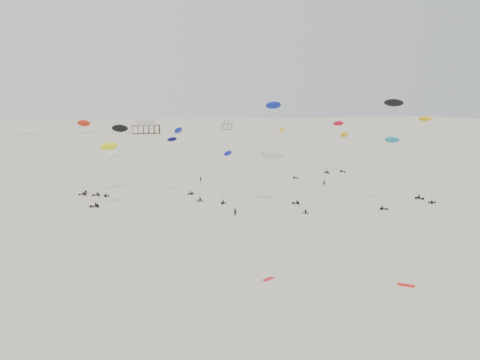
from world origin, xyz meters
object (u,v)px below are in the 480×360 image
object	(u,v)px
rig_0	(402,161)
rig_4	(335,139)
pavilion_main	(146,128)
rig_9	(109,167)
pavilion_small	(228,126)
spectator_0	(235,216)

from	to	relation	value
rig_0	rig_4	size ratio (longest dim) A/B	0.93
pavilion_main	rig_4	xyz separation A→B (m)	(56.18, -212.41, 7.28)
rig_9	pavilion_main	bearing A→B (deg)	-8.76
pavilion_small	rig_9	xyz separation A→B (m)	(-89.13, -279.18, 5.64)
pavilion_small	rig_0	bearing A→B (deg)	-92.81
pavilion_small	spectator_0	xyz separation A→B (m)	(-62.28, -296.94, -3.49)
rig_0	rig_4	world-z (taller)	rig_4
pavilion_main	rig_0	size ratio (longest dim) A/B	1.25
rig_9	spectator_0	size ratio (longest dim) A/B	6.22
rig_0	spectator_0	distance (m)	50.68
rig_0	rig_9	xyz separation A→B (m)	(-75.15, 5.38, 0.06)
rig_0	spectator_0	bearing A→B (deg)	-9.08
pavilion_main	pavilion_small	world-z (taller)	pavilion_main
rig_0	rig_9	distance (m)	75.34
rig_0	rig_9	size ratio (longest dim) A/B	1.29
spectator_0	pavilion_small	bearing A→B (deg)	-66.43
pavilion_small	rig_0	distance (m)	284.96
pavilion_main	pavilion_small	distance (m)	76.16
pavilion_small	spectator_0	distance (m)	303.43
pavilion_small	spectator_0	world-z (taller)	pavilion_small
pavilion_small	rig_9	distance (m)	293.12
pavilion_main	pavilion_small	size ratio (longest dim) A/B	2.33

